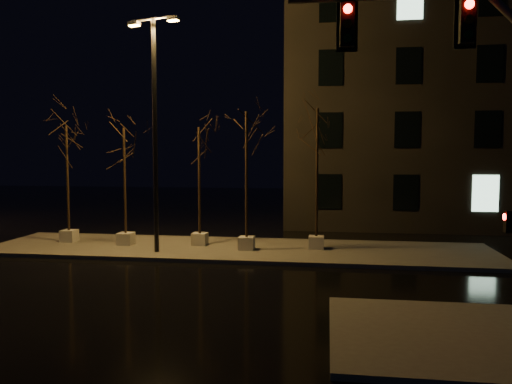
# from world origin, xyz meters

# --- Properties ---
(ground) EXTENTS (90.00, 90.00, 0.00)m
(ground) POSITION_xyz_m (0.00, 0.00, 0.00)
(ground) COLOR black
(ground) RESTS_ON ground
(median) EXTENTS (22.00, 5.00, 0.15)m
(median) POSITION_xyz_m (0.00, 6.00, 0.07)
(median) COLOR #4F4C47
(median) RESTS_ON ground
(sidewalk_corner) EXTENTS (7.00, 5.00, 0.15)m
(sidewalk_corner) POSITION_xyz_m (7.50, -3.50, 0.07)
(sidewalk_corner) COLOR #4F4C47
(sidewalk_corner) RESTS_ON ground
(building) EXTENTS (25.00, 12.00, 15.00)m
(building) POSITION_xyz_m (14.00, 18.00, 7.50)
(building) COLOR black
(building) RESTS_ON ground
(tree_0) EXTENTS (1.80, 1.80, 5.54)m
(tree_0) POSITION_xyz_m (-8.03, 6.37, 4.35)
(tree_0) COLOR #ADA9A1
(tree_0) RESTS_ON median
(tree_1) EXTENTS (1.80, 1.80, 5.40)m
(tree_1) POSITION_xyz_m (-5.08, 5.99, 4.24)
(tree_1) COLOR #ADA9A1
(tree_1) RESTS_ON median
(tree_2) EXTENTS (1.80, 1.80, 5.41)m
(tree_2) POSITION_xyz_m (-1.76, 6.40, 4.26)
(tree_2) COLOR #ADA9A1
(tree_2) RESTS_ON median
(tree_3) EXTENTS (1.80, 1.80, 6.04)m
(tree_3) POSITION_xyz_m (0.49, 5.68, 4.73)
(tree_3) COLOR #ADA9A1
(tree_3) RESTS_ON median
(tree_4) EXTENTS (1.80, 1.80, 6.20)m
(tree_4) POSITION_xyz_m (3.45, 6.31, 4.85)
(tree_4) COLOR #ADA9A1
(tree_4) RESTS_ON median
(traffic_signal_mast) EXTENTS (6.46, 0.29, 7.89)m
(traffic_signal_mast) POSITION_xyz_m (7.17, -2.78, 5.33)
(traffic_signal_mast) COLOR #575A5E
(traffic_signal_mast) RESTS_ON sidewalk_corner
(streetlight_main) EXTENTS (2.37, 0.91, 9.61)m
(streetlight_main) POSITION_xyz_m (-3.17, 4.67, 5.70)
(streetlight_main) COLOR black
(streetlight_main) RESTS_ON median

